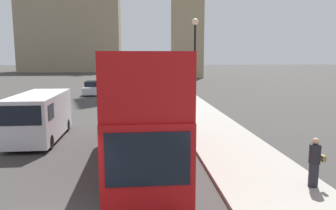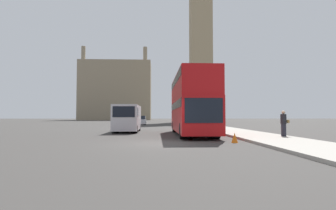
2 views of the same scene
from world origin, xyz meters
name	(u,v)px [view 2 (image 2 of 2)]	position (x,y,z in m)	size (l,w,h in m)	color
ground_plane	(159,143)	(0.00, 0.00, 0.00)	(300.00, 300.00, 0.00)	#383533
sidewalk_strip	(284,141)	(6.88, 0.00, 0.07)	(3.76, 120.00, 0.15)	#9E998E
clock_tower	(200,15)	(12.47, 59.90, 30.75)	(6.39, 6.56, 59.98)	tan
building_block_distant	(116,91)	(-15.97, 88.47, 11.27)	(26.92, 12.64, 27.41)	gray
red_double_decker_bus	(192,102)	(2.60, 6.14, 2.55)	(2.60, 10.52, 4.60)	#B71114
white_van	(127,118)	(-2.87, 10.23, 1.33)	(2.18, 5.71, 2.47)	silver
pedestrian	(284,124)	(8.16, 2.57, 0.98)	(0.53, 0.37, 1.67)	#23232D
street_lamp	(215,87)	(5.53, 10.75, 4.25)	(0.36, 0.36, 6.34)	black
parked_sedan	(141,121)	(-2.89, 31.17, 0.69)	(1.71, 4.55, 1.54)	silver
traffic_cone	(235,138)	(4.14, 0.03, 0.28)	(0.36, 0.36, 0.55)	orange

